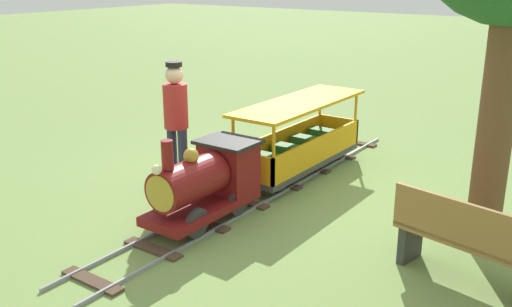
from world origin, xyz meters
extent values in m
plane|color=#75934C|center=(0.00, 0.00, 0.00)|extent=(60.00, 60.00, 0.00)
cube|color=gray|center=(-0.23, 0.12, 0.02)|extent=(0.03, 6.05, 0.04)
cube|color=gray|center=(0.23, 0.12, 0.02)|extent=(0.03, 6.05, 0.04)
cube|color=#4C3828|center=(0.00, -2.53, 0.01)|extent=(0.69, 0.14, 0.03)
cube|color=#4C3828|center=(0.00, -1.77, 0.01)|extent=(0.69, 0.14, 0.03)
cube|color=#4C3828|center=(0.00, -1.02, 0.01)|extent=(0.69, 0.14, 0.03)
cube|color=#4C3828|center=(0.00, -0.26, 0.01)|extent=(0.69, 0.14, 0.03)
cube|color=#4C3828|center=(0.00, 0.50, 0.01)|extent=(0.69, 0.14, 0.03)
cube|color=#4C3828|center=(0.00, 1.25, 0.01)|extent=(0.69, 0.14, 0.03)
cube|color=#4C3828|center=(0.00, 2.01, 0.01)|extent=(0.69, 0.14, 0.03)
cube|color=#4C3828|center=(0.00, 2.77, 0.01)|extent=(0.69, 0.14, 0.03)
cube|color=maroon|center=(0.00, 1.24, 0.21)|extent=(0.57, 1.40, 0.10)
cylinder|color=maroon|center=(0.00, 1.44, 0.56)|extent=(0.44, 0.85, 0.44)
cylinder|color=#B7932D|center=(0.00, 1.87, 0.56)|extent=(0.37, 0.02, 0.37)
cylinder|color=maroon|center=(0.00, 1.74, 0.93)|extent=(0.12, 0.12, 0.30)
sphere|color=#B7932D|center=(0.00, 1.39, 0.83)|extent=(0.16, 0.16, 0.16)
cube|color=maroon|center=(0.00, 0.77, 0.54)|extent=(0.57, 0.45, 0.55)
cube|color=black|center=(0.00, 0.77, 0.83)|extent=(0.65, 0.53, 0.04)
sphere|color=#F2EAB2|center=(0.00, 1.90, 0.82)|extent=(0.10, 0.10, 0.10)
cylinder|color=#2D2D2D|center=(-0.23, 1.59, 0.20)|extent=(0.05, 0.32, 0.32)
cylinder|color=#2D2D2D|center=(0.23, 1.59, 0.20)|extent=(0.05, 0.32, 0.32)
cylinder|color=#2D2D2D|center=(-0.23, 0.89, 0.20)|extent=(0.05, 0.32, 0.32)
cylinder|color=#2D2D2D|center=(0.23, 0.89, 0.20)|extent=(0.05, 0.32, 0.32)
cube|color=#3F3F3F|center=(0.00, -0.78, 0.18)|extent=(0.65, 2.25, 0.08)
cube|color=orange|center=(-0.31, -0.78, 0.40)|extent=(0.04, 2.25, 0.35)
cube|color=orange|center=(0.31, -0.78, 0.40)|extent=(0.04, 2.25, 0.35)
cube|color=orange|center=(0.00, 0.32, 0.40)|extent=(0.65, 0.04, 0.35)
cube|color=orange|center=(0.00, -1.89, 0.40)|extent=(0.65, 0.04, 0.35)
cylinder|color=orange|center=(-0.30, 0.29, 0.59)|extent=(0.04, 0.04, 0.75)
cylinder|color=orange|center=(0.30, 0.29, 0.59)|extent=(0.04, 0.04, 0.75)
cylinder|color=orange|center=(-0.30, -1.86, 0.59)|extent=(0.04, 0.04, 0.75)
cylinder|color=orange|center=(0.30, -1.86, 0.59)|extent=(0.04, 0.04, 0.75)
cube|color=orange|center=(0.00, -0.78, 0.99)|extent=(0.75, 2.35, 0.04)
cube|color=#2D6B33|center=(0.00, -1.51, 0.34)|extent=(0.49, 0.20, 0.24)
cube|color=#2D6B33|center=(0.00, -1.03, 0.34)|extent=(0.49, 0.20, 0.24)
cube|color=#2D6B33|center=(0.00, -0.54, 0.34)|extent=(0.49, 0.20, 0.24)
cube|color=#2D6B33|center=(0.00, -0.05, 0.34)|extent=(0.49, 0.20, 0.24)
cylinder|color=#262626|center=(-0.23, 0.01, 0.16)|extent=(0.04, 0.24, 0.24)
cylinder|color=#262626|center=(0.23, 0.01, 0.16)|extent=(0.04, 0.24, 0.24)
cylinder|color=#262626|center=(-0.23, -1.57, 0.16)|extent=(0.04, 0.24, 0.24)
cylinder|color=#262626|center=(0.23, -1.57, 0.16)|extent=(0.04, 0.24, 0.24)
cylinder|color=#282D47|center=(0.87, 0.59, 0.40)|extent=(0.12, 0.12, 0.80)
cylinder|color=#282D47|center=(1.05, 0.59, 0.40)|extent=(0.12, 0.12, 0.80)
cylinder|color=#B22828|center=(0.96, 0.59, 1.08)|extent=(0.30, 0.30, 0.55)
sphere|color=beige|center=(0.96, 0.59, 1.46)|extent=(0.22, 0.22, 0.22)
cylinder|color=black|center=(0.96, 0.59, 1.59)|extent=(0.20, 0.20, 0.06)
cube|color=olive|center=(-2.71, 0.82, 0.42)|extent=(1.35, 0.64, 0.06)
cube|color=olive|center=(-2.68, 1.00, 0.62)|extent=(1.28, 0.29, 0.40)
cube|color=#333333|center=(-2.15, 0.71, 0.21)|extent=(0.14, 0.33, 0.42)
cylinder|color=brown|center=(-2.62, -0.04, 1.23)|extent=(0.34, 0.34, 2.46)
camera|label=1|loc=(-3.83, 5.63, 2.67)|focal=40.43mm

